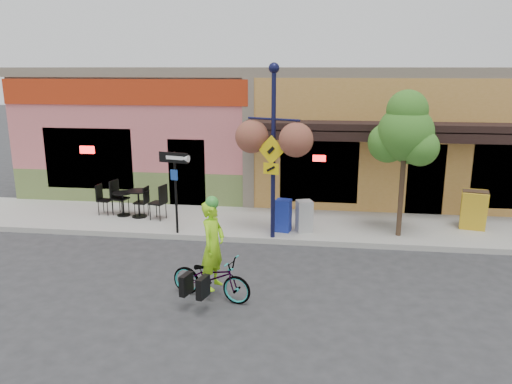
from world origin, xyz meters
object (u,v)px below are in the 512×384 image
Objects in this scene: cyclist_rider at (213,257)px; street_tree at (403,164)px; bicycle at (211,277)px; newspaper_box_blue at (283,215)px; building at (290,127)px; newspaper_box_grey at (304,216)px; one_way_sign at (176,193)px; lamp_post at (273,153)px.

cyclist_rider is 5.90m from street_tree.
newspaper_box_blue is at bearing -0.02° from bicycle.
building reaches higher than newspaper_box_blue.
newspaper_box_grey is at bearing -82.24° from building.
cyclist_rider is at bearing -74.38° from bicycle.
one_way_sign reaches higher than cyclist_rider.
newspaper_box_grey is at bearing 16.05° from newspaper_box_blue.
building is at bearing 110.98° from lamp_post.
building reaches higher than cyclist_rider.
bicycle is at bearing -94.60° from building.
one_way_sign is (-1.76, 3.44, 0.37)m from cyclist_rider.
building is 6.54m from newspaper_box_grey.
one_way_sign is 3.51m from newspaper_box_grey.
newspaper_box_blue is 3.43m from street_tree.
bicycle is 0.97× the size of cyclist_rider.
bicycle is 0.38× the size of lamp_post.
newspaper_box_grey is at bearing 23.01° from one_way_sign.
one_way_sign reaches higher than bicycle.
street_tree is (2.51, -0.00, 1.51)m from newspaper_box_grey.
bicycle is 4.37m from newspaper_box_grey.
lamp_post is at bearing -89.56° from building.
cyclist_rider is 3.85m from lamp_post.
lamp_post is 5.06× the size of newspaper_box_blue.
lamp_post reaches higher than cyclist_rider.
lamp_post is at bearing 1.28° from bicycle.
newspaper_box_blue is at bearing 165.27° from newspaper_box_grey.
one_way_sign is (-2.59, -0.00, -1.14)m from lamp_post.
one_way_sign is at bearing 170.07° from newspaper_box_grey.
building is 10.57× the size of bicycle.
newspaper_box_grey is at bearing -6.42° from cyclist_rider.
newspaper_box_blue is 0.23× the size of street_tree.
cyclist_rider is at bearing -94.32° from building.
cyclist_rider is 2.05× the size of newspaper_box_grey.
lamp_post is (0.88, 3.44, 1.94)m from bicycle.
cyclist_rider is 3.89m from one_way_sign.
cyclist_rider reaches higher than bicycle.
cyclist_rider reaches higher than newspaper_box_grey.
building is 4.70× the size of street_tree.
newspaper_box_grey is (0.85, -6.26, -1.67)m from building.
bicycle is at bearing 105.62° from cyclist_rider.
building is 6.85m from lamp_post.
bicycle is at bearing -83.81° from lamp_post.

